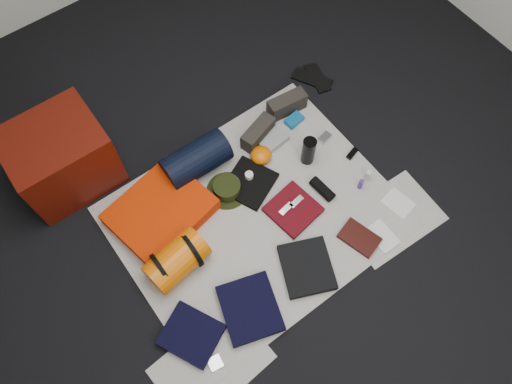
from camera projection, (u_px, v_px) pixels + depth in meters
floor at (256, 216)px, 3.04m from camera, size 4.50×4.50×0.02m
newspaper_mat at (256, 215)px, 3.03m from camera, size 1.60×1.30×0.01m
newspaper_sheet_front_left at (212, 364)px, 2.65m from camera, size 0.61×0.44×0.00m
newspaper_sheet_front_right at (391, 218)px, 3.02m from camera, size 0.60×0.43×0.00m
red_cabinet at (62, 158)px, 2.94m from camera, size 0.55×0.46×0.46m
sleeping_pad at (161, 211)px, 2.98m from camera, size 0.64×0.56×0.10m
stuff_sack at (177, 260)px, 2.79m from camera, size 0.38×0.26×0.21m
sack_strap_left at (161, 270)px, 2.76m from camera, size 0.02×0.22×0.22m
sack_strap_right at (192, 250)px, 2.81m from camera, size 0.03×0.22×0.22m
navy_duffel at (196, 159)px, 3.07m from camera, size 0.42×0.23×0.22m
boonie_brim at (227, 191)px, 3.09m from camera, size 0.31×0.31×0.01m
boonie_crown at (227, 188)px, 3.05m from camera, size 0.17×0.17×0.08m
hiking_boot_left at (258, 133)px, 3.20m from camera, size 0.27×0.17×0.13m
hiking_boot_right at (287, 104)px, 3.30m from camera, size 0.27×0.13×0.13m
flip_flop_left at (312, 79)px, 3.47m from camera, size 0.22×0.29×0.02m
flip_flop_right at (317, 78)px, 3.48m from camera, size 0.15×0.27×0.01m
trousers_navy_a at (191, 335)px, 2.69m from camera, size 0.36×0.38×0.05m
trousers_navy_b at (250, 309)px, 2.75m from camera, size 0.39×0.42×0.05m
trousers_charcoal at (307, 267)px, 2.85m from camera, size 0.38×0.40×0.05m
black_tshirt at (249, 183)px, 3.10m from camera, size 0.37×0.36×0.03m
red_shirt at (293, 209)px, 3.02m from camera, size 0.31×0.31×0.04m
orange_stuff_sack at (261, 155)px, 3.16m from camera, size 0.13×0.13×0.09m
first_aid_pouch at (272, 139)px, 3.23m from camera, size 0.20×0.16×0.05m
water_bottle at (309, 151)px, 3.10m from camera, size 0.11×0.11×0.21m
speaker at (322, 189)px, 3.06m from camera, size 0.08×0.18×0.07m
compact_camera at (325, 138)px, 3.24m from camera, size 0.10×0.07×0.03m
cyan_case at (294, 120)px, 3.30m from camera, size 0.13×0.09×0.04m
toiletry_purple at (361, 184)px, 3.07m from camera, size 0.04×0.04×0.09m
toiletry_clear at (367, 176)px, 3.09m from camera, size 0.04×0.04×0.09m
paperback_book at (359, 238)px, 2.94m from camera, size 0.20×0.26×0.03m
map_booklet at (382, 236)px, 2.96m from camera, size 0.13×0.19×0.01m
map_printout at (398, 203)px, 3.05m from camera, size 0.17×0.20×0.01m
sunglasses at (352, 154)px, 3.20m from camera, size 0.10×0.06×0.02m
key_cluster at (215, 363)px, 2.64m from camera, size 0.08×0.08×0.01m
tape_roll at (249, 175)px, 3.09m from camera, size 0.05×0.05×0.03m
energy_bar_a at (286, 209)px, 2.99m from camera, size 0.10×0.05×0.01m
energy_bar_b at (296, 202)px, 3.01m from camera, size 0.10×0.05×0.01m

